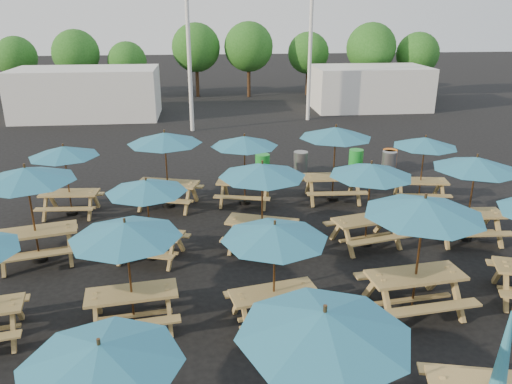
{
  "coord_description": "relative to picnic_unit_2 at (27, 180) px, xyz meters",
  "views": [
    {
      "loc": [
        -1.39,
        -11.63,
        5.97
      ],
      "look_at": [
        0.0,
        1.5,
        1.1
      ],
      "focal_mm": 35.0,
      "sensor_mm": 36.0,
      "label": 1
    }
  ],
  "objects": [
    {
      "name": "ground",
      "position": [
        5.64,
        -0.08,
        -2.16
      ],
      "size": [
        120.0,
        120.0,
        0.0
      ],
      "primitive_type": "plane",
      "color": "black",
      "rests_on": "ground"
    },
    {
      "name": "picnic_unit_2",
      "position": [
        0.0,
        0.0,
        0.0
      ],
      "size": [
        2.81,
        2.81,
        2.48
      ],
      "rotation": [
        0.0,
        0.0,
        0.24
      ],
      "color": "#A8824A",
      "rests_on": "ground"
    },
    {
      "name": "picnic_unit_3",
      "position": [
        0.09,
        3.01,
        -0.25
      ],
      "size": [
        2.18,
        2.18,
        2.19
      ],
      "rotation": [
        0.0,
        0.0,
        -0.06
      ],
      "color": "#A8824A",
      "rests_on": "ground"
    },
    {
      "name": "picnic_unit_4",
      "position": [
        2.89,
        -6.56,
        -0.24
      ],
      "size": [
        2.18,
        2.18,
        2.2
      ],
      "rotation": [
        0.0,
        0.0,
        -0.06
      ],
      "color": "#A8824A",
      "rests_on": "ground"
    },
    {
      "name": "picnic_unit_5",
      "position": [
        2.71,
        -3.02,
        -0.19
      ],
      "size": [
        2.38,
        2.38,
        2.27
      ],
      "rotation": [
        0.0,
        0.0,
        0.13
      ],
      "color": "#A8824A",
      "rests_on": "ground"
    },
    {
      "name": "picnic_unit_6",
      "position": [
        2.8,
        -0.18,
        -0.31
      ],
      "size": [
        2.49,
        2.49,
        2.12
      ],
      "rotation": [
        0.0,
        0.0,
        -0.3
      ],
      "color": "#A8824A",
      "rests_on": "ground"
    },
    {
      "name": "picnic_unit_7",
      "position": [
        3.03,
        3.36,
        -0.03
      ],
      "size": [
        2.84,
        2.84,
        2.45
      ],
      "rotation": [
        0.0,
        0.0,
        -0.28
      ],
      "color": "#A8824A",
      "rests_on": "ground"
    },
    {
      "name": "picnic_unit_8",
      "position": [
        5.66,
        -6.53,
        -0.03
      ],
      "size": [
        2.6,
        2.6,
        2.45
      ],
      "rotation": [
        0.0,
        0.0,
        0.14
      ],
      "color": "#A8824A",
      "rests_on": "ground"
    },
    {
      "name": "picnic_unit_9",
      "position": [
        5.49,
        -3.26,
        -0.25
      ],
      "size": [
        2.43,
        2.43,
        2.2
      ],
      "rotation": [
        0.0,
        0.0,
        0.2
      ],
      "color": "#A8824A",
      "rests_on": "ground"
    },
    {
      "name": "picnic_unit_10",
      "position": [
        5.65,
        0.09,
        -0.1
      ],
      "size": [
        2.83,
        2.83,
        2.36
      ],
      "rotation": [
        0.0,
        0.0,
        -0.34
      ],
      "color": "#A8824A",
      "rests_on": "ground"
    },
    {
      "name": "picnic_unit_11",
      "position": [
        5.48,
        3.36,
        -0.19
      ],
      "size": [
        2.56,
        2.56,
        2.27
      ],
      "rotation": [
        0.0,
        0.0,
        -0.23
      ],
      "color": "#A8824A",
      "rests_on": "ground"
    },
    {
      "name": "picnic_unit_12",
      "position": [
        8.33,
        -6.33,
        -1.15
      ],
      "size": [
        2.25,
        2.07,
        2.45
      ],
      "rotation": [
        0.0,
        0.0,
        -0.24
      ],
      "color": "#A8824A",
      "rests_on": "ground"
    },
    {
      "name": "picnic_unit_13",
      "position": [
        8.47,
        -3.09,
        0.05
      ],
      "size": [
        2.64,
        2.64,
        2.54
      ],
      "rotation": [
        0.0,
        0.0,
        0.11
      ],
      "color": "#A8824A",
      "rests_on": "ground"
    },
    {
      "name": "picnic_unit_14",
      "position": [
        8.44,
        0.01,
        -0.16
      ],
      "size": [
        2.59,
        2.59,
        2.29
      ],
      "rotation": [
        0.0,
        0.0,
        0.23
      ],
      "color": "#A8824A",
      "rests_on": "ground"
    },
    {
      "name": "picnic_unit_15",
      "position": [
        8.39,
        3.39,
        -0.0
      ],
      "size": [
        2.43,
        2.43,
        2.48
      ],
      "rotation": [
        0.0,
        0.0,
        -0.04
      ],
      "color": "#A8824A",
      "rests_on": "ground"
    },
    {
      "name": "picnic_unit_18",
      "position": [
        11.27,
        0.05,
        -0.09
      ],
      "size": [
        2.35,
        2.35,
        2.37
      ],
      "rotation": [
        0.0,
        0.0,
        -0.06
      ],
      "color": "#A8824A",
      "rests_on": "ground"
    },
    {
      "name": "picnic_unit_19",
      "position": [
        11.19,
        2.97,
        -0.27
      ],
      "size": [
        2.35,
        2.35,
        2.17
      ],
      "rotation": [
        0.0,
        0.0,
        -0.16
      ],
      "color": "#A8824A",
      "rests_on": "ground"
    },
    {
      "name": "waste_bin_0",
      "position": [
        6.37,
        6.02,
        -1.72
      ],
      "size": [
        0.54,
        0.54,
        0.88
      ],
      "primitive_type": "cylinder",
      "color": "green",
      "rests_on": "ground"
    },
    {
      "name": "waste_bin_1",
      "position": [
        7.85,
        6.21,
        -1.72
      ],
      "size": [
        0.54,
        0.54,
        0.88
      ],
      "primitive_type": "cylinder",
      "color": "gray",
      "rests_on": "ground"
    },
    {
      "name": "waste_bin_2",
      "position": [
        10.04,
        6.28,
        -1.72
      ],
      "size": [
        0.54,
        0.54,
        0.88
      ],
      "primitive_type": "cylinder",
      "color": "green",
      "rests_on": "ground"
    },
    {
      "name": "waste_bin_3",
      "position": [
        11.22,
        5.89,
        -1.72
      ],
      "size": [
        0.54,
        0.54,
        0.88
      ],
      "primitive_type": "cylinder",
      "color": "gray",
      "rests_on": "ground"
    },
    {
      "name": "waste_bin_4",
      "position": [
        11.33,
        6.15,
        -1.72
      ],
      "size": [
        0.54,
        0.54,
        0.88
      ],
      "primitive_type": "cylinder",
      "color": "#D9600C",
      "rests_on": "ground"
    },
    {
      "name": "mast_0",
      "position": [
        3.64,
        13.92,
        3.84
      ],
      "size": [
        0.2,
        0.2,
        12.0
      ],
      "primitive_type": "cylinder",
      "color": "silver",
      "rests_on": "ground"
    },
    {
      "name": "mast_1",
      "position": [
        10.14,
        15.92,
        3.84
      ],
      "size": [
        0.2,
        0.2,
        12.0
      ],
      "primitive_type": "cylinder",
      "color": "silver",
      "rests_on": "ground"
    },
    {
      "name": "event_tent_0",
      "position": [
        -2.36,
        17.92,
        -0.76
      ],
      "size": [
        8.0,
        4.0,
        2.8
      ],
      "primitive_type": "cube",
      "color": "silver",
      "rests_on": "ground"
    },
    {
      "name": "event_tent_1",
      "position": [
        14.64,
        18.92,
        -0.86
      ],
      "size": [
        7.0,
        4.0,
        2.6
      ],
      "primitive_type": "cube",
      "color": "silver",
      "rests_on": "ground"
    },
    {
      "name": "tree_0",
      "position": [
        -8.44,
        25.17,
        0.67
      ],
      "size": [
        2.8,
        2.8,
        4.24
      ],
      "color": "#382314",
      "rests_on": "ground"
    },
    {
      "name": "tree_1",
      "position": [
        -4.11,
        23.82,
        1.0
      ],
      "size": [
        3.11,
        3.11,
        4.72
      ],
      "color": "#382314",
      "rests_on": "ground"
    },
    {
      "name": "tree_2",
      "position": [
        -0.75,
        23.57,
        0.47
      ],
      "size": [
        2.59,
        2.59,
        3.93
      ],
      "color": "#382314",
      "rests_on": "ground"
    },
    {
      "name": "tree_3",
      "position": [
        3.88,
        24.63,
        1.25
      ],
      "size": [
        3.36,
        3.36,
        5.09
      ],
      "color": "#382314",
      "rests_on": "ground"
    },
    {
      "name": "tree_4",
      "position": [
        7.53,
        24.18,
        1.3
      ],
      "size": [
        3.41,
        3.41,
        5.17
      ],
      "color": "#382314",
      "rests_on": "ground"
    },
    {
      "name": "tree_5",
      "position": [
        11.86,
        24.59,
        0.82
      ],
      "size": [
        2.94,
        2.94,
        4.45
      ],
      "color": "#382314",
      "rests_on": "ground"
    },
    {
      "name": "tree_6",
      "position": [
        15.87,
        22.81,
        1.27
      ],
      "size": [
        3.38,
        3.38,
        5.13
      ],
      "color": "#382314",
      "rests_on": "ground"
    },
    {
      "name": "tree_7",
      "position": [
        19.26,
        22.84,
        0.84
      ],
      "size": [
        2.95,
        2.95,
        4.48
      ],
      "color": "#382314",
      "rests_on": "ground"
    }
  ]
}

